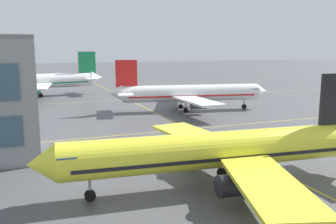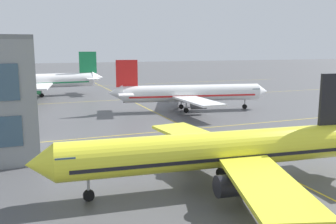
# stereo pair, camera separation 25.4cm
# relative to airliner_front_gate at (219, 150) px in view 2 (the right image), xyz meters

# --- Properties ---
(airliner_front_gate) EXTENTS (33.28, 28.56, 10.34)m
(airliner_front_gate) POSITION_rel_airliner_front_gate_xyz_m (0.00, 0.00, 0.00)
(airliner_front_gate) COLOR yellow
(airliner_front_gate) RESTS_ON ground
(airliner_second_row) EXTENTS (33.42, 28.43, 10.43)m
(airliner_second_row) POSITION_rel_airliner_front_gate_xyz_m (15.10, 39.17, 0.03)
(airliner_second_row) COLOR white
(airliner_second_row) RESTS_ON ground
(airliner_third_row) EXTENTS (37.50, 32.35, 11.67)m
(airliner_third_row) POSITION_rel_airliner_front_gate_xyz_m (-13.90, 74.01, 0.45)
(airliner_third_row) COLOR white
(airliner_third_row) RESTS_ON ground
(taxiway_markings) EXTENTS (143.43, 159.75, 0.01)m
(taxiway_markings) POSITION_rel_airliner_front_gate_xyz_m (7.69, 41.44, -3.53)
(taxiway_markings) COLOR yellow
(taxiway_markings) RESTS_ON ground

